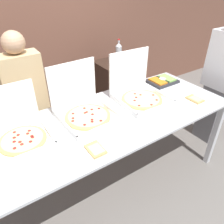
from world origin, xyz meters
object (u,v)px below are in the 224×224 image
(paper_plate_front_left, at_px, (195,100))
(soda_can_silver, at_px, (126,59))
(veggie_tray, at_px, (162,81))
(person_guest_plaid, at_px, (29,106))
(pizza_box_far_left, at_px, (138,92))
(paper_plate_front_center, at_px, (96,150))
(soda_bottle, at_px, (119,51))
(pizza_box_far_right, at_px, (84,108))
(pizza_box_near_left, at_px, (20,132))
(person_guest_cap, at_px, (219,82))

(paper_plate_front_left, relative_size, soda_can_silver, 1.94)
(veggie_tray, height_order, person_guest_plaid, person_guest_plaid)
(paper_plate_front_left, relative_size, person_guest_plaid, 0.15)
(pizza_box_far_left, distance_m, person_guest_plaid, 1.20)
(paper_plate_front_center, xyz_separation_m, person_guest_plaid, (-0.22, 1.06, -0.06))
(paper_plate_front_center, bearing_deg, soda_bottle, 49.13)
(soda_bottle, bearing_deg, pizza_box_far_right, -139.10)
(paper_plate_front_center, bearing_deg, veggie_tray, 24.87)
(pizza_box_near_left, xyz_separation_m, soda_bottle, (1.64, 0.91, 0.15))
(veggie_tray, bearing_deg, paper_plate_front_left, -93.85)
(veggie_tray, distance_m, person_guest_cap, 0.75)
(pizza_box_far_left, xyz_separation_m, soda_bottle, (0.39, 0.93, 0.14))
(pizza_box_near_left, relative_size, paper_plate_front_left, 1.87)
(paper_plate_front_left, bearing_deg, veggie_tray, 86.15)
(person_guest_plaid, height_order, person_guest_cap, person_guest_cap)
(pizza_box_near_left, relative_size, soda_bottle, 1.52)
(veggie_tray, height_order, soda_can_silver, soda_can_silver)
(paper_plate_front_left, relative_size, person_guest_cap, 0.14)
(pizza_box_far_right, bearing_deg, person_guest_cap, -10.02)
(pizza_box_far_right, distance_m, soda_can_silver, 1.26)
(pizza_box_far_left, bearing_deg, person_guest_plaid, 151.67)
(soda_can_silver, bearing_deg, pizza_box_near_left, -156.16)
(pizza_box_far_right, height_order, paper_plate_front_left, pizza_box_far_right)
(paper_plate_front_center, xyz_separation_m, person_guest_cap, (1.97, 0.24, -0.02))
(paper_plate_front_left, bearing_deg, soda_bottle, 94.28)
(paper_plate_front_left, xyz_separation_m, paper_plate_front_center, (-1.29, -0.08, -0.00))
(paper_plate_front_center, distance_m, soda_bottle, 1.84)
(person_guest_cap, bearing_deg, paper_plate_front_center, 96.81)
(pizza_box_far_left, relative_size, person_guest_cap, 0.31)
(pizza_box_far_right, relative_size, paper_plate_front_center, 2.18)
(soda_bottle, bearing_deg, pizza_box_near_left, -150.88)
(paper_plate_front_center, bearing_deg, person_guest_plaid, 101.95)
(soda_can_silver, relative_size, person_guest_plaid, 0.08)
(soda_can_silver, bearing_deg, paper_plate_front_left, -85.10)
(pizza_box_near_left, relative_size, person_guest_cap, 0.26)
(pizza_box_far_right, xyz_separation_m, paper_plate_front_left, (1.13, -0.40, -0.07))
(pizza_box_far_left, height_order, person_guest_plaid, person_guest_plaid)
(pizza_box_near_left, relative_size, pizza_box_far_left, 0.85)
(pizza_box_far_left, relative_size, paper_plate_front_left, 2.20)
(soda_can_silver, bearing_deg, person_guest_cap, -51.01)
(pizza_box_near_left, bearing_deg, person_guest_cap, -5.26)
(pizza_box_near_left, height_order, person_guest_plaid, person_guest_plaid)
(pizza_box_far_right, distance_m, person_guest_cap, 1.83)
(veggie_tray, distance_m, soda_can_silver, 0.61)
(paper_plate_front_center, bearing_deg, pizza_box_far_right, 71.74)
(pizza_box_far_right, height_order, person_guest_cap, person_guest_cap)
(person_guest_plaid, bearing_deg, paper_plate_front_left, 147.34)
(soda_bottle, relative_size, person_guest_cap, 0.17)
(pizza_box_near_left, relative_size, soda_can_silver, 3.63)
(veggie_tray, bearing_deg, pizza_box_far_right, -173.61)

